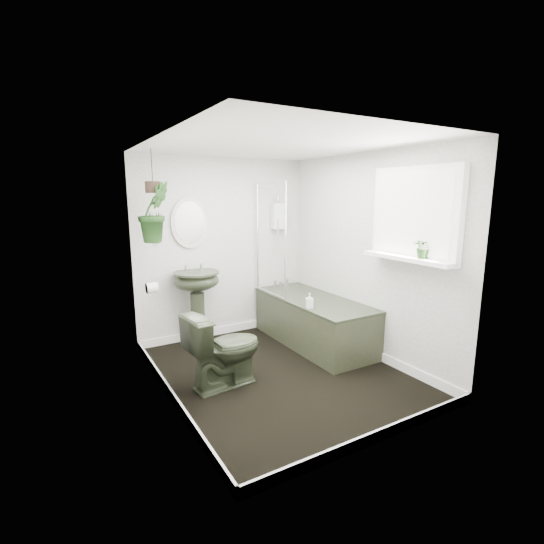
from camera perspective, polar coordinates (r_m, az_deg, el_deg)
floor at (r=4.27m, az=1.05°, el=-14.43°), size 2.30×2.80×0.02m
ceiling at (r=3.89m, az=1.17°, el=18.16°), size 2.30×2.80×0.02m
wall_back at (r=5.16m, az=-7.08°, el=3.42°), size 2.30×0.02×2.30m
wall_front at (r=2.84m, az=16.11°, el=-3.26°), size 2.30×0.02×2.30m
wall_left at (r=3.47m, az=-15.49°, el=-0.65°), size 0.02×2.80×2.30m
wall_right at (r=4.62m, az=13.50°, el=2.30°), size 0.02×2.80×2.30m
skirting at (r=4.25m, az=1.05°, el=-13.70°), size 2.30×2.80×0.10m
bathtub at (r=4.97m, az=6.00°, el=-7.06°), size 0.72×1.72×0.58m
bath_screen at (r=4.98m, az=-0.20°, el=4.73°), size 0.04×0.72×1.40m
shower_box at (r=5.43m, az=0.98°, el=8.12°), size 0.20×0.10×0.35m
oval_mirror at (r=4.93m, az=-11.84°, el=7.00°), size 0.46×0.03×0.62m
wall_sconce at (r=4.82m, az=-16.28°, el=5.51°), size 0.04×0.04×0.22m
toilet_roll_holder at (r=4.20m, az=-17.00°, el=-2.22°), size 0.11×0.11×0.11m
window_recess at (r=4.04m, az=19.99°, el=7.86°), size 0.08×1.00×0.90m
window_sill at (r=4.03m, az=18.96°, el=1.91°), size 0.18×1.00×0.04m
window_blinds at (r=4.01m, az=19.57°, el=7.87°), size 0.01×0.86×0.76m
toilet at (r=3.89m, az=-6.90°, el=-10.93°), size 0.78×0.50×0.75m
pedestal_sink at (r=4.95m, az=-10.72°, el=-5.15°), size 0.63×0.57×0.93m
sill_plant at (r=3.93m, az=21.07°, el=3.41°), size 0.23×0.21×0.21m
hanging_plant at (r=4.37m, az=-16.67°, el=8.31°), size 0.41×0.36×0.63m
soap_bottle at (r=4.45m, az=5.45°, el=-4.16°), size 0.10×0.10×0.17m
hanging_pot at (r=4.37m, az=-16.86°, el=11.67°), size 0.16×0.16×0.12m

